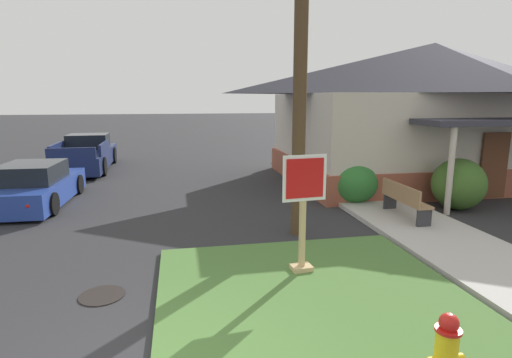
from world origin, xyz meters
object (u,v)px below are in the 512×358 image
Objects in this scene: stop_sign at (303,215)px; pickup_truck_navy at (86,155)px; manhole_cover at (102,295)px; street_bench at (404,199)px; parked_sedan_blue at (35,187)px; utility_pole at (301,28)px.

stop_sign is 13.55m from pickup_truck_navy.
manhole_cover is at bearing -77.69° from pickup_truck_navy.
pickup_truck_navy is 13.47m from street_bench.
parked_sedan_blue is at bearing -91.56° from pickup_truck_navy.
parked_sedan_blue reaches higher than manhole_cover.
utility_pole reaches higher than parked_sedan_blue.
manhole_cover is 7.30m from street_bench.
manhole_cover is (-3.33, -0.17, -1.09)m from stop_sign.
pickup_truck_navy is (-2.69, 12.30, 0.61)m from manhole_cover.
parked_sedan_blue is (-6.18, 6.03, -0.56)m from stop_sign.
pickup_truck_navy is (0.17, 6.11, 0.08)m from parked_sedan_blue.
manhole_cover is 0.08× the size of utility_pole.
manhole_cover is at bearing -65.29° from parked_sedan_blue.
manhole_cover is 6.36m from utility_pole.
utility_pole reaches higher than stop_sign.
parked_sedan_blue is 0.74× the size of pickup_truck_navy.
manhole_cover is 0.12× the size of pickup_truck_navy.
utility_pole is (0.55, 2.13, 3.40)m from stop_sign.
pickup_truck_navy is at bearing 88.44° from parked_sedan_blue.
manhole_cover is 0.40× the size of street_bench.
pickup_truck_navy reaches higher than manhole_cover.
utility_pole is at bearing -30.09° from parked_sedan_blue.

